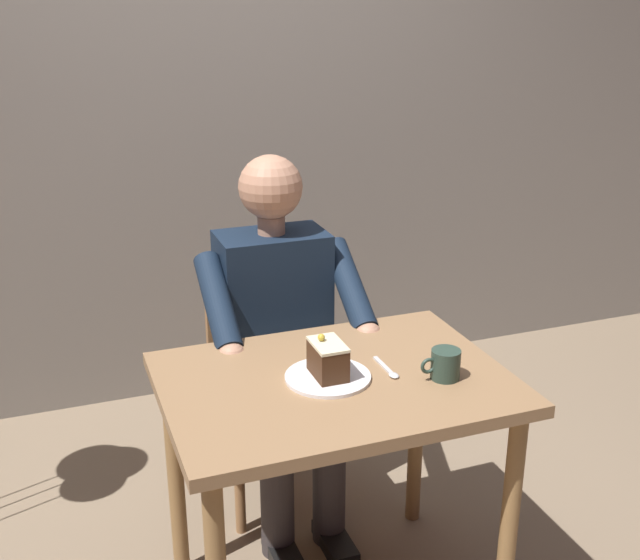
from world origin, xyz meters
The scene contains 8 objects.
cafe_rear_panel centered at (0.00, -1.57, 1.50)m, with size 6.40×0.12×3.00m, color gray.
dining_table centered at (0.00, 0.00, 0.65)m, with size 0.94×0.68×0.76m.
chair centered at (0.00, -0.67, 0.48)m, with size 0.42×0.42×0.88m.
seated_person centered at (0.00, -0.50, 0.66)m, with size 0.53×0.58×1.27m.
dessert_plate centered at (0.02, 0.00, 0.76)m, with size 0.24×0.24×0.01m, color white.
cake_slice centered at (0.02, 0.00, 0.82)m, with size 0.08×0.13×0.12m.
coffee_cup centered at (-0.28, 0.11, 0.80)m, with size 0.12×0.08×0.08m.
dessert_spoon centered at (-0.15, 0.02, 0.76)m, with size 0.03×0.14×0.01m.
Camera 1 is at (0.70, 1.77, 1.74)m, focal length 43.72 mm.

